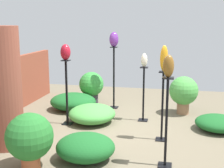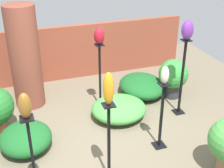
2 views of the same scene
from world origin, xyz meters
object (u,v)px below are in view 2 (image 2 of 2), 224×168
at_px(potted_plant_near_pillar, 173,76).
at_px(art_vase_amber, 109,89).
at_px(brick_pillar, 25,58).
at_px(art_vase_ivory, 165,75).
at_px(art_vase_violet, 187,30).
at_px(art_vase_ruby, 99,36).
at_px(pedestal_bronze, 34,167).
at_px(pedestal_violet, 182,81).
at_px(pedestal_ruby, 100,80).
at_px(art_vase_bronze, 25,106).
at_px(pedestal_amber, 109,147).
at_px(pedestal_ivory, 161,119).

bearing_deg(potted_plant_near_pillar, art_vase_amber, -137.19).
xyz_separation_m(brick_pillar, art_vase_ivory, (1.86, -2.09, 0.28)).
relative_size(art_vase_violet, art_vase_ruby, 1.11).
height_order(pedestal_bronze, art_vase_amber, art_vase_amber).
bearing_deg(art_vase_violet, pedestal_bronze, -154.31).
bearing_deg(pedestal_violet, pedestal_bronze, -154.31).
distance_m(pedestal_ruby, art_vase_ivory, 1.73).
xyz_separation_m(art_vase_ivory, potted_plant_near_pillar, (1.00, 1.42, -0.81)).
xyz_separation_m(brick_pillar, pedestal_violet, (2.68, -1.28, -0.32)).
relative_size(art_vase_amber, art_vase_bronze, 1.42).
height_order(art_vase_ruby, art_vase_ivory, art_vase_ruby).
bearing_deg(brick_pillar, art_vase_bronze, -93.70).
distance_m(pedestal_amber, art_vase_ivory, 1.33).
bearing_deg(art_vase_bronze, art_vase_ivory, 15.46).
bearing_deg(art_vase_amber, pedestal_ruby, 76.54).
xyz_separation_m(art_vase_violet, art_vase_ruby, (-1.38, 0.68, -0.17)).
height_order(brick_pillar, pedestal_ruby, brick_pillar).
height_order(art_vase_violet, art_vase_amber, art_vase_violet).
height_order(pedestal_bronze, art_vase_ruby, art_vase_ruby).
height_order(pedestal_violet, pedestal_ivory, pedestal_violet).
xyz_separation_m(pedestal_bronze, art_vase_ivory, (2.03, 0.56, 0.68)).
height_order(pedestal_violet, pedestal_ruby, pedestal_violet).
xyz_separation_m(pedestal_amber, art_vase_bronze, (-1.01, -0.11, 0.91)).
distance_m(brick_pillar, pedestal_ruby, 1.49).
distance_m(pedestal_ruby, art_vase_violet, 1.86).
distance_m(art_vase_ruby, art_vase_ivory, 1.60).
bearing_deg(pedestal_ivory, art_vase_amber, -156.24).
xyz_separation_m(pedestal_amber, art_vase_ruby, (0.46, 1.94, 0.91)).
relative_size(pedestal_violet, art_vase_ruby, 4.73).
distance_m(pedestal_amber, art_vase_ruby, 2.20).
relative_size(pedestal_amber, art_vase_ivory, 4.37).
bearing_deg(pedestal_violet, pedestal_ruby, 153.63).
xyz_separation_m(pedestal_violet, art_vase_ruby, (-1.38, 0.68, 0.79)).
bearing_deg(art_vase_bronze, pedestal_bronze, 0.00).
height_order(art_vase_ruby, potted_plant_near_pillar, art_vase_ruby).
bearing_deg(pedestal_bronze, art_vase_ruby, 54.33).
distance_m(art_vase_violet, potted_plant_near_pillar, 1.34).
xyz_separation_m(pedestal_ruby, art_vase_ivory, (0.56, -1.49, 0.68)).
height_order(pedestal_amber, pedestal_bronze, pedestal_bronze).
bearing_deg(pedestal_ruby, art_vase_ivory, -69.61).
height_order(pedestal_ruby, art_vase_ruby, art_vase_ruby).
bearing_deg(pedestal_ivory, art_vase_violet, 44.59).
distance_m(pedestal_ivory, art_vase_ruby, 1.86).
bearing_deg(brick_pillar, art_vase_amber, -71.71).
bearing_deg(art_vase_amber, art_vase_violet, 34.36).
distance_m(pedestal_violet, pedestal_amber, 2.23).
relative_size(art_vase_amber, potted_plant_near_pillar, 0.54).
xyz_separation_m(pedestal_bronze, art_vase_ruby, (1.47, 2.05, 0.87)).
relative_size(art_vase_bronze, art_vase_ruby, 1.01).
xyz_separation_m(brick_pillar, art_vase_amber, (0.84, -2.54, 0.46)).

